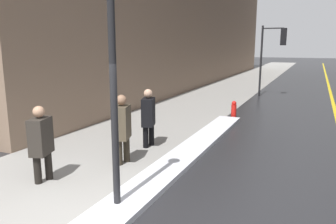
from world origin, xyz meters
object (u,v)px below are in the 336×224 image
traffic_light_near (275,46)px  fire_hydrant (234,110)px  pedestrian_trailing (148,115)px  lamp_post (112,59)px  pedestrian_with_shoulder_bag (122,126)px  pedestrian_nearside (41,140)px

traffic_light_near → fire_hydrant: traffic_light_near is taller
traffic_light_near → pedestrian_trailing: 11.32m
fire_hydrant → lamp_post: bearing=-91.2°
pedestrian_with_shoulder_bag → pedestrian_trailing: (-0.05, 1.42, -0.02)m
pedestrian_trailing → fire_hydrant: pedestrian_trailing is taller
lamp_post → traffic_light_near: (0.80, 14.37, 0.21)m
lamp_post → pedestrian_with_shoulder_bag: size_ratio=2.53×
pedestrian_nearside → pedestrian_trailing: (0.88, 3.03, 0.01)m
pedestrian_trailing → lamp_post: bearing=1.3°
pedestrian_nearside → pedestrian_trailing: size_ratio=0.98×
lamp_post → fire_hydrant: lamp_post is taller
pedestrian_nearside → pedestrian_with_shoulder_bag: 1.85m
lamp_post → fire_hydrant: size_ratio=6.04×
pedestrian_trailing → pedestrian_nearside: bearing=-33.8°
pedestrian_with_shoulder_bag → pedestrian_trailing: 1.42m
traffic_light_near → pedestrian_trailing: traffic_light_near is taller
pedestrian_nearside → pedestrian_with_shoulder_bag: bearing=132.3°
lamp_post → pedestrian_with_shoulder_bag: lamp_post is taller
pedestrian_trailing → fire_hydrant: 4.77m
traffic_light_near → pedestrian_trailing: bearing=-100.3°
pedestrian_nearside → fire_hydrant: 7.91m
traffic_light_near → pedestrian_with_shoulder_bag: 12.69m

